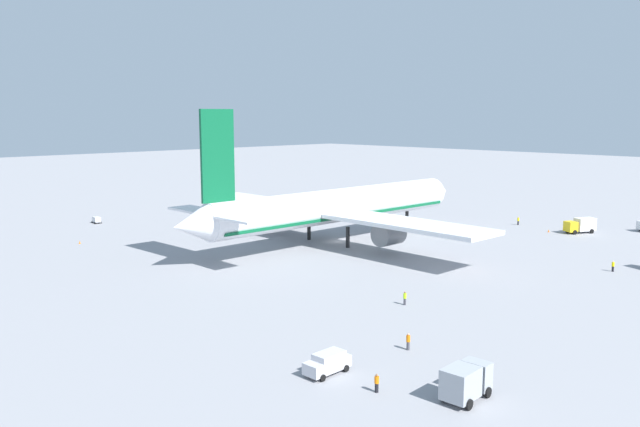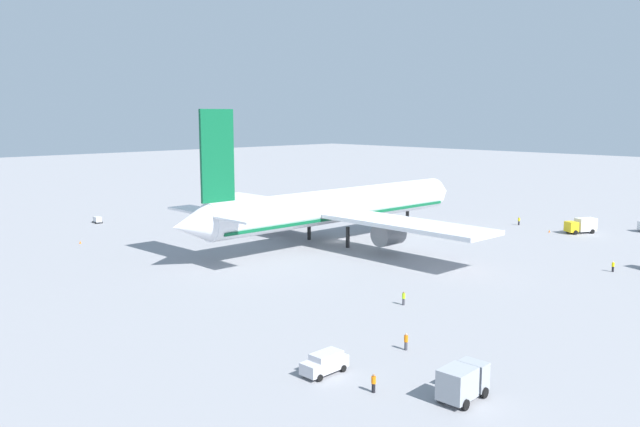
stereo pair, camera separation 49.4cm
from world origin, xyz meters
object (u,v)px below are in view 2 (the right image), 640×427
(service_van, at_px, (325,363))
(traffic_cone_0, at_px, (263,209))
(airliner, at_px, (334,207))
(ground_worker_3, at_px, (374,383))
(ground_worker_4, at_px, (406,342))
(service_truck_0, at_px, (463,381))
(ground_worker_2, at_px, (404,298))
(traffic_cone_1, at_px, (549,231))
(service_truck_3, at_px, (582,225))
(ground_worker_0, at_px, (519,221))
(traffic_cone_3, at_px, (408,210))
(traffic_cone_4, at_px, (80,242))
(baggage_cart_0, at_px, (97,220))
(ground_worker_1, at_px, (613,266))

(service_van, xyz_separation_m, traffic_cone_0, (60.59, 83.35, -0.76))
(airliner, distance_m, traffic_cone_0, 44.60)
(ground_worker_3, height_order, traffic_cone_0, ground_worker_3)
(ground_worker_4, bearing_deg, service_truck_0, -118.81)
(ground_worker_2, relative_size, traffic_cone_1, 3.11)
(service_truck_3, height_order, ground_worker_0, service_truck_3)
(traffic_cone_3, xyz_separation_m, traffic_cone_4, (-76.03, 16.10, 0.00))
(ground_worker_0, bearing_deg, traffic_cone_4, 148.98)
(service_truck_0, bearing_deg, service_truck_3, 17.88)
(baggage_cart_0, relative_size, ground_worker_4, 1.70)
(traffic_cone_1, bearing_deg, service_truck_0, -158.20)
(traffic_cone_1, bearing_deg, ground_worker_4, -163.91)
(ground_worker_1, xyz_separation_m, traffic_cone_0, (2.47, 86.06, -0.55))
(airliner, distance_m, traffic_cone_1, 45.20)
(service_truck_0, relative_size, traffic_cone_1, 8.99)
(service_truck_0, distance_m, traffic_cone_4, 86.05)
(service_truck_0, relative_size, ground_worker_3, 3.02)
(traffic_cone_0, xyz_separation_m, traffic_cone_1, (22.00, -63.84, 0.00))
(airliner, relative_size, ground_worker_0, 38.39)
(ground_worker_3, height_order, traffic_cone_3, ground_worker_3)
(ground_worker_2, bearing_deg, service_van, -159.02)
(baggage_cart_0, bearing_deg, airliner, -67.03)
(service_truck_0, relative_size, ground_worker_0, 2.77)
(traffic_cone_3, bearing_deg, ground_worker_2, -142.23)
(ground_worker_2, distance_m, ground_worker_3, 26.09)
(traffic_cone_4, bearing_deg, traffic_cone_1, -36.86)
(ground_worker_4, bearing_deg, ground_worker_0, 21.25)
(service_truck_0, xyz_separation_m, ground_worker_4, (5.71, 10.38, -0.75))
(service_truck_0, xyz_separation_m, ground_worker_2, (17.73, 20.26, -0.77))
(service_truck_0, distance_m, traffic_cone_1, 84.36)
(baggage_cart_0, bearing_deg, ground_worker_2, -90.27)
(ground_worker_1, relative_size, ground_worker_3, 1.00)
(airliner, height_order, traffic_cone_3, airliner)
(ground_worker_0, xyz_separation_m, ground_worker_1, (-28.02, -30.89, -0.09))
(traffic_cone_0, relative_size, traffic_cone_4, 1.00)
(ground_worker_0, distance_m, traffic_cone_1, 9.39)
(service_truck_3, bearing_deg, ground_worker_2, -174.48)
(service_van, relative_size, traffic_cone_3, 8.49)
(ground_worker_0, xyz_separation_m, traffic_cone_3, (-0.25, 29.76, -0.64))
(traffic_cone_4, bearing_deg, ground_worker_2, -79.51)
(traffic_cone_1, xyz_separation_m, traffic_cone_3, (3.30, 38.43, 0.00))
(ground_worker_1, height_order, traffic_cone_4, ground_worker_1)
(baggage_cart_0, xyz_separation_m, ground_worker_4, (-12.43, -95.10, 0.12))
(ground_worker_1, distance_m, ground_worker_2, 37.80)
(traffic_cone_3, bearing_deg, baggage_cart_0, 150.63)
(ground_worker_0, bearing_deg, traffic_cone_3, 90.48)
(service_truck_3, relative_size, ground_worker_3, 4.03)
(ground_worker_2, relative_size, traffic_cone_4, 3.11)
(ground_worker_1, xyz_separation_m, ground_worker_3, (-58.00, -3.05, 0.00))
(baggage_cart_0, distance_m, ground_worker_2, 85.22)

